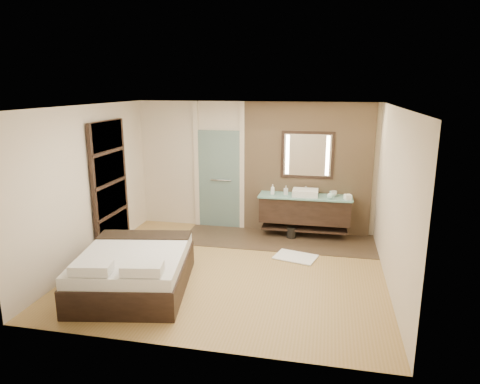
% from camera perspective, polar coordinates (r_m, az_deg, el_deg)
% --- Properties ---
extents(floor, '(5.00, 5.00, 0.00)m').
position_cam_1_polar(floor, '(7.29, -1.25, -10.36)').
color(floor, '#9E7B42').
rests_on(floor, ground).
extents(tile_strip, '(3.80, 1.30, 0.01)m').
position_cam_1_polar(tile_strip, '(8.66, 5.04, -6.35)').
color(tile_strip, '#3D2F21').
rests_on(tile_strip, floor).
extents(stone_wall, '(2.60, 0.08, 2.70)m').
position_cam_1_polar(stone_wall, '(8.85, 8.92, 3.03)').
color(stone_wall, tan).
rests_on(stone_wall, floor).
extents(vanity, '(1.85, 0.55, 0.88)m').
position_cam_1_polar(vanity, '(8.74, 8.63, -2.29)').
color(vanity, black).
rests_on(vanity, stone_wall).
extents(mirror_unit, '(1.06, 0.04, 0.96)m').
position_cam_1_polar(mirror_unit, '(8.74, 8.98, 4.89)').
color(mirror_unit, black).
rests_on(mirror_unit, stone_wall).
extents(frosted_door, '(1.10, 0.12, 2.70)m').
position_cam_1_polar(frosted_door, '(9.15, -2.78, 2.23)').
color(frosted_door, '#9CC6BD').
rests_on(frosted_door, floor).
extents(shoji_partition, '(0.06, 1.20, 2.40)m').
position_cam_1_polar(shoji_partition, '(8.28, -16.91, 0.86)').
color(shoji_partition, black).
rests_on(shoji_partition, floor).
extents(bed, '(1.86, 2.17, 0.74)m').
position_cam_1_polar(bed, '(6.73, -13.94, -10.06)').
color(bed, black).
rests_on(bed, floor).
extents(bath_mat, '(0.82, 0.67, 0.02)m').
position_cam_1_polar(bath_mat, '(7.83, 7.41, -8.57)').
color(bath_mat, white).
rests_on(bath_mat, floor).
extents(waste_bin, '(0.20, 0.20, 0.23)m').
position_cam_1_polar(waste_bin, '(8.74, 6.85, -5.43)').
color(waste_bin, black).
rests_on(waste_bin, floor).
extents(tissue_box, '(0.16, 0.16, 0.10)m').
position_cam_1_polar(tissue_box, '(8.52, 14.17, -0.65)').
color(tissue_box, white).
rests_on(tissue_box, vanity).
extents(soap_bottle_a, '(0.09, 0.09, 0.21)m').
position_cam_1_polar(soap_bottle_a, '(8.65, 4.37, 0.34)').
color(soap_bottle_a, white).
rests_on(soap_bottle_a, vanity).
extents(soap_bottle_b, '(0.09, 0.09, 0.19)m').
position_cam_1_polar(soap_bottle_b, '(8.67, 6.13, 0.25)').
color(soap_bottle_b, '#B2B2B2').
rests_on(soap_bottle_b, vanity).
extents(soap_bottle_c, '(0.13, 0.13, 0.15)m').
position_cam_1_polar(soap_bottle_c, '(8.51, 11.95, -0.35)').
color(soap_bottle_c, '#BCEDE9').
rests_on(soap_bottle_c, vanity).
extents(cup, '(0.15, 0.15, 0.10)m').
position_cam_1_polar(cup, '(8.73, 12.39, -0.19)').
color(cup, silver).
rests_on(cup, vanity).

